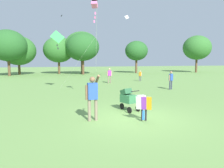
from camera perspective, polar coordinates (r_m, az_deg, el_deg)
name	(u,v)px	position (r m, az deg, el deg)	size (l,w,h in m)	color
ground_plane	(134,118)	(8.68, 6.03, -8.98)	(120.00, 120.00, 0.00)	#668E47
treeline_distant	(82,48)	(33.86, -8.13, 9.59)	(35.62, 7.29, 6.66)	brown
child_with_butterfly_kite	(144,106)	(8.13, 8.62, -5.78)	(0.60, 0.48, 0.97)	#232328
person_adult_flyer	(92,94)	(8.03, -5.29, -2.80)	(0.55, 0.54, 1.77)	#7F705B
stroller	(128,98)	(9.65, 4.25, -3.67)	(0.80, 1.11, 1.03)	black
kite_adult_black	(95,2)	(12.41, -4.72, 21.26)	(0.76, 4.13, 5.89)	black
kite_orange_delta	(58,39)	(16.36, -14.31, 11.78)	(2.86, 3.53, 4.47)	green
person_red_shirt	(109,74)	(20.72, -0.68, 2.61)	(0.47, 0.22, 1.48)	#7F705B
person_sitting_far	(171,79)	(16.99, 15.59, 1.37)	(0.42, 0.31, 1.42)	#33384C
person_couple_left	(140,75)	(22.87, 7.59, 2.44)	(0.27, 0.30, 1.14)	#4C4C51
cooler_box	(141,98)	(11.89, 7.81, -3.86)	(0.45, 0.33, 0.35)	#2D5BB7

